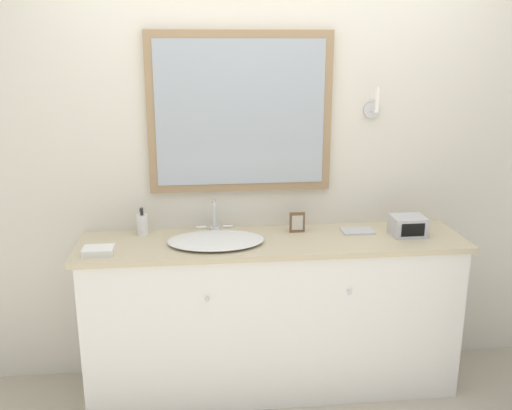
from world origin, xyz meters
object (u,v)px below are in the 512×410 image
(soap_bottle, at_px, (142,224))
(picture_frame, at_px, (297,222))
(appliance_box, at_px, (408,226))
(sink_basin, at_px, (216,240))

(soap_bottle, bearing_deg, picture_frame, -3.42)
(soap_bottle, bearing_deg, appliance_box, -6.49)
(sink_basin, height_order, picture_frame, sink_basin)
(soap_bottle, relative_size, appliance_box, 0.86)
(soap_bottle, height_order, picture_frame, soap_bottle)
(appliance_box, xyz_separation_m, picture_frame, (-0.61, 0.12, 0.00))
(soap_bottle, xyz_separation_m, picture_frame, (0.87, -0.05, -0.00))
(sink_basin, relative_size, appliance_box, 2.82)
(sink_basin, xyz_separation_m, picture_frame, (0.46, 0.13, 0.04))
(sink_basin, bearing_deg, appliance_box, 0.78)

